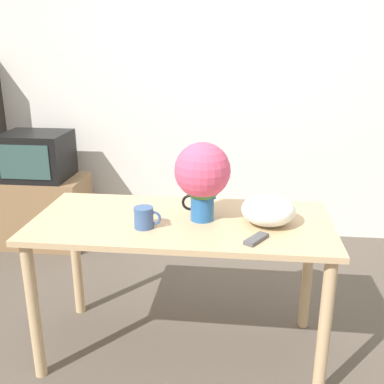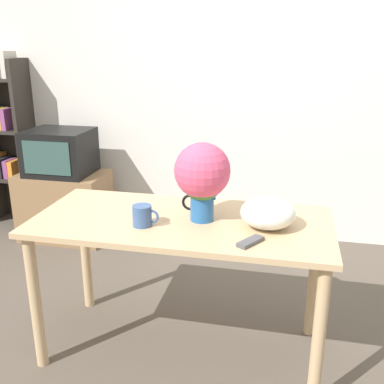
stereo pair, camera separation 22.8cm
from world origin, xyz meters
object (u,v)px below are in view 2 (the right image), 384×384
object	(u,v)px
white_bowl	(268,213)
tv_set	(60,152)
coffee_mug	(143,216)
flower_vase	(202,176)

from	to	relation	value
white_bowl	tv_set	size ratio (longest dim) A/B	0.52
coffee_mug	white_bowl	bearing A→B (deg)	11.06
flower_vase	tv_set	size ratio (longest dim) A/B	0.77
coffee_mug	tv_set	world-z (taller)	tv_set
coffee_mug	tv_set	size ratio (longest dim) A/B	0.26
flower_vase	coffee_mug	distance (m)	0.36
flower_vase	tv_set	distance (m)	1.98
white_bowl	tv_set	world-z (taller)	tv_set
flower_vase	tv_set	world-z (taller)	flower_vase
tv_set	white_bowl	bearing A→B (deg)	-35.53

